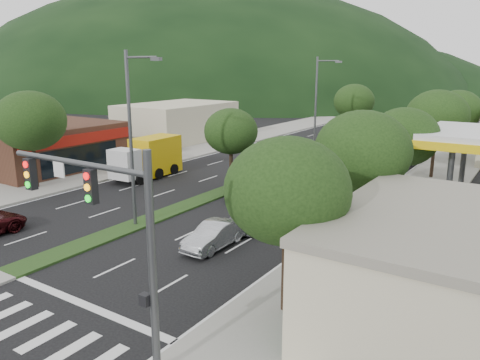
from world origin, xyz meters
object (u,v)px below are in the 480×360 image
Objects in this scene: tree_r_d at (437,116)px; car_queue_d at (344,183)px; streetlight_mid at (318,103)px; car_queue_e at (311,164)px; tree_r_c at (404,137)px; sedan_silver at (214,235)px; car_queue_f at (363,148)px; tree_r_b at (362,151)px; traffic_signal at (111,223)px; car_queue_c at (338,155)px; tree_r_e at (458,110)px; box_truck at (150,159)px; tree_l_a at (30,121)px; car_queue_a at (249,186)px; car_queue_b at (259,213)px; motorhome at (399,147)px; tree_r_a at (287,191)px; tree_med_far at (354,101)px; streetlight_near at (133,132)px; tree_med_near at (231,131)px.

tree_r_d is 10.17m from car_queue_d.
car_queue_e is (2.13, -5.84, -4.97)m from streetlight_mid.
tree_r_c is 14.23m from sedan_silver.
car_queue_f is (-2.16, 29.34, 0.04)m from sedan_silver.
tree_r_b is 18.51m from car_queue_e.
traffic_signal is 1.01× the size of tree_r_b.
tree_r_b is 1.07× the size of tree_r_c.
traffic_signal is at bearing -85.88° from car_queue_c.
tree_r_e reaches higher than car_queue_d.
car_queue_d is at bearing 155.01° from tree_r_c.
box_truck is at bearing 144.78° from sedan_silver.
car_queue_a is at bearing 26.04° from tree_l_a.
tree_r_c is 0.96× the size of box_truck.
car_queue_b is 15.08m from box_truck.
motorhome is (-3.77, 3.93, -3.46)m from tree_r_d.
car_queue_e is at bearing 49.16° from tree_l_a.
car_queue_f is (-8.29, 17.16, -4.05)m from tree_r_c.
streetlight_mid reaches higher than traffic_signal.
tree_r_c is at bearing 11.41° from car_queue_a.
tree_r_b is 26.84m from car_queue_f.
car_queue_b is (18.48, 2.16, -4.47)m from tree_l_a.
streetlight_mid reaches higher than car_queue_c.
tree_r_b is 1.72× the size of sedan_silver.
tree_r_a is 25.45m from car_queue_e.
tree_r_a reaches higher than tree_r_c.
car_queue_f is (3.71, -6.84, -4.30)m from tree_med_far.
tree_r_b is 0.81× the size of motorhome.
traffic_signal is 31.68m from tree_r_d.
tree_l_a is at bearing -118.92° from streetlight_mid.
tree_r_a is 16.93m from car_queue_a.
tree_r_e is at bearing 55.69° from motorhome.
tree_l_a reaches higher than tree_r_d.
traffic_signal is 1.04× the size of tree_r_e.
tree_r_b is 1.00× the size of tree_med_far.
car_queue_a is 6.30m from car_queue_b.
traffic_signal reaches higher than car_queue_c.
car_queue_a is (-3.71, 9.34, 0.08)m from sedan_silver.
tree_r_e is 34.11m from streetlight_near.
car_queue_e is (-6.69, 28.70, -4.03)m from traffic_signal.
streetlight_mid is at bearing 89.22° from tree_med_near.
car_queue_d is at bearing -120.59° from tree_r_d.
tree_med_near is at bearing -103.16° from car_queue_f.
tree_r_d is at bearing 63.71° from car_queue_d.
tree_r_d reaches higher than tree_med_near.
tree_r_b is 1.41× the size of car_queue_b.
tree_r_b is 1.47× the size of car_queue_d.
traffic_signal is 29.74m from car_queue_e.
car_queue_c is (0.72, 15.00, -0.00)m from car_queue_a.
streetlight_near is (0.21, -10.00, 1.16)m from tree_med_near.
tree_l_a is 12.87m from streetlight_near.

